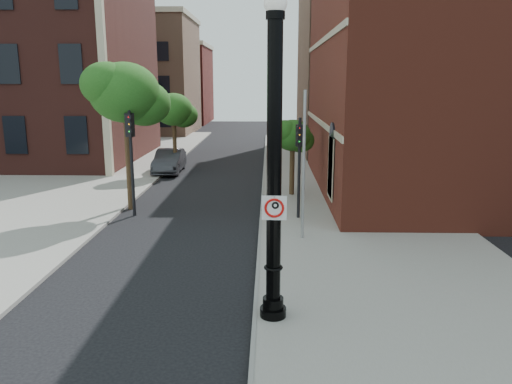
{
  "coord_description": "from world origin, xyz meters",
  "views": [
    {
      "loc": [
        2.37,
        -11.63,
        5.52
      ],
      "look_at": [
        2.01,
        2.0,
        2.5
      ],
      "focal_mm": 35.0,
      "sensor_mm": 36.0,
      "label": 1
    }
  ],
  "objects_px": {
    "lamppost": "(274,180)",
    "traffic_signal_right": "(299,152)",
    "no_parking_sign": "(274,208)",
    "traffic_signal_left": "(131,143)",
    "parked_car": "(169,161)"
  },
  "relations": [
    {
      "from": "no_parking_sign",
      "to": "traffic_signal_left",
      "type": "height_order",
      "value": "traffic_signal_left"
    },
    {
      "from": "traffic_signal_right",
      "to": "parked_car",
      "type": "bearing_deg",
      "value": 105.9
    },
    {
      "from": "parked_car",
      "to": "traffic_signal_right",
      "type": "distance_m",
      "value": 13.22
    },
    {
      "from": "lamppost",
      "to": "parked_car",
      "type": "bearing_deg",
      "value": 107.87
    },
    {
      "from": "traffic_signal_left",
      "to": "traffic_signal_right",
      "type": "distance_m",
      "value": 6.89
    },
    {
      "from": "lamppost",
      "to": "parked_car",
      "type": "relative_size",
      "value": 1.68
    },
    {
      "from": "lamppost",
      "to": "parked_car",
      "type": "height_order",
      "value": "lamppost"
    },
    {
      "from": "parked_car",
      "to": "traffic_signal_left",
      "type": "relative_size",
      "value": 0.96
    },
    {
      "from": "lamppost",
      "to": "traffic_signal_right",
      "type": "distance_m",
      "value": 8.87
    },
    {
      "from": "lamppost",
      "to": "traffic_signal_right",
      "type": "xyz_separation_m",
      "value": [
        1.08,
        8.78,
        -0.6
      ]
    },
    {
      "from": "no_parking_sign",
      "to": "traffic_signal_right",
      "type": "bearing_deg",
      "value": 85.32
    },
    {
      "from": "parked_car",
      "to": "traffic_signal_right",
      "type": "relative_size",
      "value": 1.05
    },
    {
      "from": "lamppost",
      "to": "no_parking_sign",
      "type": "bearing_deg",
      "value": -87.35
    },
    {
      "from": "no_parking_sign",
      "to": "parked_car",
      "type": "xyz_separation_m",
      "value": [
        -6.31,
        19.73,
        -2.08
      ]
    },
    {
      "from": "lamppost",
      "to": "traffic_signal_left",
      "type": "bearing_deg",
      "value": 121.81
    }
  ]
}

